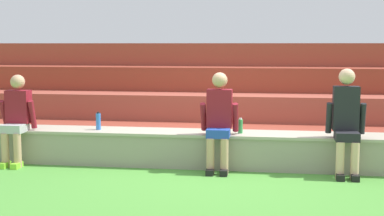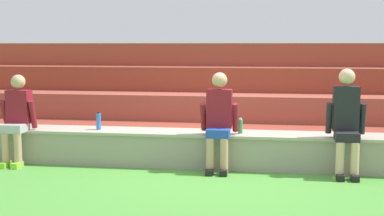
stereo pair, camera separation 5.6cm
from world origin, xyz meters
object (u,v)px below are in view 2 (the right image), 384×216
person_center (346,119)px  water_bottle_mid_left (240,126)px  person_far_left (17,117)px  person_left_of_center (219,119)px  water_bottle_center_gap (99,121)px

person_center → water_bottle_mid_left: person_center is taller
person_far_left → person_center: 4.68m
person_left_of_center → person_center: size_ratio=0.96×
person_far_left → water_bottle_mid_left: person_far_left is taller
person_center → water_bottle_center_gap: (-3.53, 0.26, -0.14)m
person_far_left → person_left_of_center: bearing=0.5°
person_far_left → person_center: bearing=0.3°
person_far_left → person_left_of_center: (2.97, 0.03, 0.03)m
person_left_of_center → water_bottle_center_gap: bearing=172.0°
person_far_left → person_left_of_center: size_ratio=0.96×
person_far_left → person_center: size_ratio=0.92×
water_bottle_center_gap → water_bottle_mid_left: size_ratio=1.21×
water_bottle_mid_left → person_left_of_center: bearing=-140.4°
person_far_left → person_center: (4.68, 0.03, 0.06)m
person_center → water_bottle_mid_left: size_ratio=6.53×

